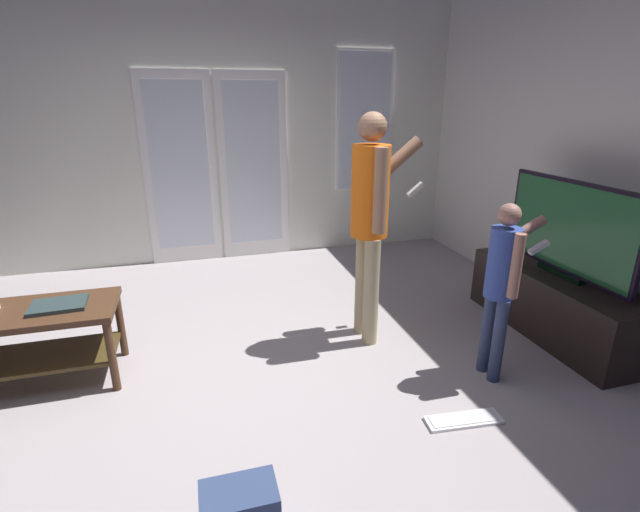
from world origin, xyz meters
TOP-DOWN VIEW (x-y plane):
  - ground_plane at (0.00, 0.00)m, footprint 5.90×5.43m
  - wall_back_with_doors at (0.07, 2.68)m, footprint 5.90×0.09m
  - coffee_table at (-1.17, 0.46)m, footprint 1.08×0.50m
  - tv_stand at (2.53, 0.11)m, footprint 0.49×1.45m
  - flat_screen_tv at (2.52, 0.12)m, footprint 0.08×1.19m
  - person_adult at (1.11, 0.45)m, footprint 0.64×0.45m
  - person_child at (1.70, -0.26)m, footprint 0.51×0.31m
  - loose_keyboard at (1.28, -0.63)m, footprint 0.45×0.17m
  - laptop_closed at (-0.96, 0.45)m, footprint 0.33×0.25m

SIDE VIEW (x-z plane):
  - ground_plane at x=0.00m, z-range -0.02..0.00m
  - loose_keyboard at x=1.28m, z-range 0.00..0.02m
  - tv_stand at x=2.53m, z-range 0.00..0.48m
  - coffee_table at x=-1.17m, z-range 0.12..0.63m
  - laptop_closed at x=-0.96m, z-range 0.51..0.54m
  - person_child at x=1.70m, z-range 0.12..1.28m
  - flat_screen_tv at x=2.52m, z-range 0.49..1.20m
  - person_adult at x=1.11m, z-range 0.17..1.83m
  - wall_back_with_doors at x=0.07m, z-range -0.04..2.80m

